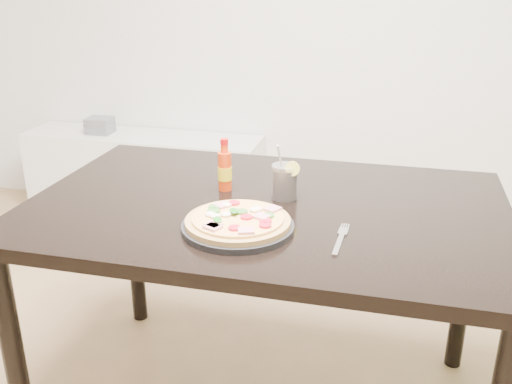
% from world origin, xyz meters
% --- Properties ---
extents(dining_table, '(1.40, 0.90, 0.75)m').
position_xyz_m(dining_table, '(0.27, 0.64, 0.67)').
color(dining_table, black).
rests_on(dining_table, ground).
extents(plate, '(0.30, 0.30, 0.02)m').
position_xyz_m(plate, '(0.24, 0.45, 0.76)').
color(plate, black).
rests_on(plate, dining_table).
extents(pizza, '(0.28, 0.28, 0.03)m').
position_xyz_m(pizza, '(0.24, 0.45, 0.78)').
color(pizza, tan).
rests_on(pizza, plate).
extents(hot_sauce_bottle, '(0.04, 0.04, 0.16)m').
position_xyz_m(hot_sauce_bottle, '(0.13, 0.72, 0.82)').
color(hot_sauce_bottle, red).
rests_on(hot_sauce_bottle, dining_table).
extents(cola_cup, '(0.09, 0.08, 0.17)m').
position_xyz_m(cola_cup, '(0.32, 0.70, 0.80)').
color(cola_cup, black).
rests_on(cola_cup, dining_table).
extents(fork, '(0.03, 0.19, 0.00)m').
position_xyz_m(fork, '(0.52, 0.45, 0.75)').
color(fork, silver).
rests_on(fork, dining_table).
extents(media_console, '(1.40, 0.34, 0.50)m').
position_xyz_m(media_console, '(-0.80, 2.07, 0.25)').
color(media_console, white).
rests_on(media_console, ground).
extents(cd_stack, '(0.14, 0.12, 0.09)m').
position_xyz_m(cd_stack, '(-1.05, 2.05, 0.55)').
color(cd_stack, slate).
rests_on(cd_stack, media_console).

